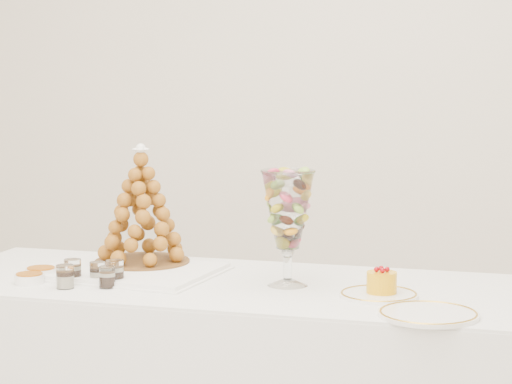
% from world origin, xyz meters
% --- Properties ---
extents(lace_tray, '(0.58, 0.45, 0.02)m').
position_xyz_m(lace_tray, '(-0.45, 0.36, 0.69)').
color(lace_tray, white).
rests_on(lace_tray, buffet_table).
extents(macaron_vase, '(0.16, 0.16, 0.35)m').
position_xyz_m(macaron_vase, '(0.08, 0.35, 0.91)').
color(macaron_vase, white).
rests_on(macaron_vase, buffet_table).
extents(cake_plate, '(0.23, 0.23, 0.01)m').
position_xyz_m(cake_plate, '(0.38, 0.28, 0.69)').
color(cake_plate, white).
rests_on(cake_plate, buffet_table).
extents(spare_plate, '(0.27, 0.27, 0.01)m').
position_xyz_m(spare_plate, '(0.54, 0.09, 0.69)').
color(spare_plate, white).
rests_on(spare_plate, buffet_table).
extents(verrine_a, '(0.06, 0.06, 0.07)m').
position_xyz_m(verrine_a, '(-0.56, 0.20, 0.72)').
color(verrine_a, white).
rests_on(verrine_a, buffet_table).
extents(verrine_b, '(0.06, 0.06, 0.06)m').
position_xyz_m(verrine_b, '(-0.48, 0.21, 0.72)').
color(verrine_b, white).
rests_on(verrine_b, buffet_table).
extents(verrine_c, '(0.07, 0.07, 0.07)m').
position_xyz_m(verrine_c, '(-0.42, 0.21, 0.72)').
color(verrine_c, white).
rests_on(verrine_c, buffet_table).
extents(verrine_d, '(0.06, 0.06, 0.07)m').
position_xyz_m(verrine_d, '(-0.54, 0.11, 0.72)').
color(verrine_d, white).
rests_on(verrine_d, buffet_table).
extents(verrine_e, '(0.06, 0.06, 0.07)m').
position_xyz_m(verrine_e, '(-0.42, 0.16, 0.72)').
color(verrine_e, white).
rests_on(verrine_e, buffet_table).
extents(ramekin_back, '(0.10, 0.10, 0.03)m').
position_xyz_m(ramekin_back, '(-0.68, 0.22, 0.70)').
color(ramekin_back, white).
rests_on(ramekin_back, buffet_table).
extents(ramekin_front, '(0.09, 0.09, 0.03)m').
position_xyz_m(ramekin_front, '(-0.68, 0.14, 0.70)').
color(ramekin_front, white).
rests_on(ramekin_front, buffet_table).
extents(croquembouche, '(0.31, 0.31, 0.39)m').
position_xyz_m(croquembouche, '(-0.45, 0.47, 0.89)').
color(croquembouche, brown).
rests_on(croquembouche, lace_tray).
extents(mousse_cake, '(0.09, 0.09, 0.08)m').
position_xyz_m(mousse_cake, '(0.38, 0.28, 0.73)').
color(mousse_cake, '#EEA50B').
rests_on(mousse_cake, cake_plate).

